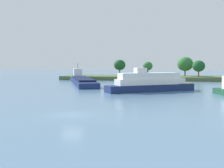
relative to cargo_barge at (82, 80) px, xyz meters
name	(u,v)px	position (x,y,z in m)	size (l,w,h in m)	color
ground_plane	(72,115)	(14.62, -51.35, -1.00)	(400.00, 400.00, 0.00)	slate
treeline_island	(189,75)	(32.33, 24.99, 0.71)	(88.47, 16.44, 8.33)	#4C6038
cargo_barge	(82,80)	(0.00, 0.00, 0.00)	(18.85, 35.79, 6.00)	navy
white_riverboat	(150,83)	(21.78, -19.64, 0.78)	(19.20, 14.67, 6.59)	navy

